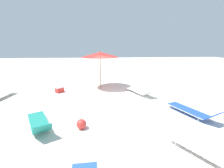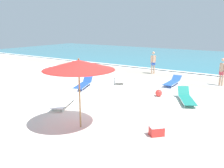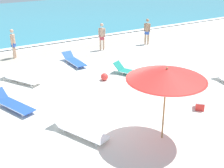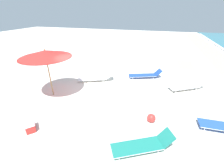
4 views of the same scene
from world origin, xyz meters
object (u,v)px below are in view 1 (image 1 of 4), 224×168
sun_lounger_under_umbrella (214,154)px  cooler_box (60,90)px  beach_ball (81,124)px  sun_lounger_mid_beach_solo (39,123)px  sun_lounger_beside_umbrella (0,95)px  sun_lounger_near_water_right (139,91)px  beach_umbrella (100,55)px  sun_lounger_near_water_left (192,111)px

sun_lounger_under_umbrella → cooler_box: (5.64, -6.54, -0.02)m
sun_lounger_under_umbrella → cooler_box: 8.63m
beach_ball → cooler_box: beach_ball is taller
sun_lounger_mid_beach_solo → cooler_box: sun_lounger_mid_beach_solo is taller
sun_lounger_beside_umbrella → sun_lounger_near_water_right: (-8.24, -0.27, 0.00)m
sun_lounger_near_water_right → sun_lounger_mid_beach_solo: sun_lounger_mid_beach_solo is taller
beach_umbrella → cooler_box: 3.60m
sun_lounger_near_water_right → cooler_box: size_ratio=3.95×
beach_umbrella → sun_lounger_near_water_left: beach_umbrella is taller
sun_lounger_under_umbrella → beach_ball: (3.69, -1.91, -0.02)m
sun_lounger_near_water_left → sun_lounger_mid_beach_solo: sun_lounger_mid_beach_solo is taller
beach_ball → sun_lounger_near_water_right: bearing=-129.1°
sun_lounger_mid_beach_solo → cooler_box: size_ratio=3.59×
sun_lounger_under_umbrella → sun_lounger_beside_umbrella: sun_lounger_under_umbrella is taller
sun_lounger_under_umbrella → cooler_box: bearing=-80.2°
sun_lounger_near_water_left → sun_lounger_mid_beach_solo: bearing=-16.6°
sun_lounger_beside_umbrella → beach_ball: 6.24m
sun_lounger_under_umbrella → sun_lounger_near_water_right: (0.52, -5.81, -0.00)m
sun_lounger_near_water_left → sun_lounger_under_umbrella: bearing=47.4°
beach_ball → sun_lounger_beside_umbrella: bearing=-35.7°
sun_lounger_near_water_right → sun_lounger_mid_beach_solo: size_ratio=1.10×
sun_lounger_under_umbrella → sun_lounger_mid_beach_solo: 5.67m
beach_umbrella → cooler_box: size_ratio=4.34×
beach_umbrella → cooler_box: bearing=18.8°
sun_lounger_under_umbrella → sun_lounger_near_water_left: size_ratio=0.97×
sun_lounger_mid_beach_solo → sun_lounger_near_water_left: bearing=156.2°
sun_lounger_under_umbrella → cooler_box: sun_lounger_under_umbrella is taller
sun_lounger_under_umbrella → sun_lounger_near_water_right: sun_lounger_under_umbrella is taller
sun_lounger_under_umbrella → beach_ball: bearing=-58.3°
sun_lounger_under_umbrella → sun_lounger_beside_umbrella: bearing=-63.3°
beach_umbrella → sun_lounger_under_umbrella: beach_umbrella is taller
cooler_box → sun_lounger_under_umbrella: bearing=-95.6°
sun_lounger_beside_umbrella → sun_lounger_near_water_left: bearing=170.7°
sun_lounger_near_water_right → beach_ball: size_ratio=6.45×
beach_umbrella → sun_lounger_mid_beach_solo: 6.23m
sun_lounger_mid_beach_solo → cooler_box: (0.37, -4.44, -0.03)m
sun_lounger_near_water_right → sun_lounger_near_water_left: bearing=91.5°
sun_lounger_under_umbrella → sun_lounger_mid_beach_solo: size_ratio=1.04×
beach_umbrella → sun_lounger_near_water_right: (-2.42, 1.65, -2.17)m
sun_lounger_beside_umbrella → sun_lounger_near_water_left: (-9.78, 2.92, 0.01)m
beach_ball → beach_umbrella: bearing=-97.8°
sun_lounger_beside_umbrella → cooler_box: size_ratio=3.72×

